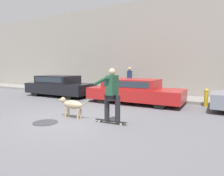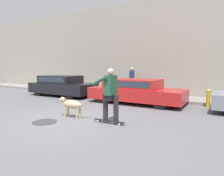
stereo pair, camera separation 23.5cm
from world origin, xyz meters
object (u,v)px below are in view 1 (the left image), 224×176
at_px(parked_car_0, 60,86).
at_px(parked_car_1, 134,91).
at_px(fire_hydrant, 206,97).
at_px(dog, 72,105).
at_px(pedestrian_with_bag, 130,79).
at_px(skateboarder, 112,93).

bearing_deg(parked_car_0, parked_car_1, -0.95).
relative_size(parked_car_0, fire_hydrant, 5.14).
relative_size(dog, pedestrian_with_bag, 0.77).
relative_size(parked_car_1, pedestrian_with_bag, 2.85).
distance_m(dog, skateboarder, 1.64).
relative_size(skateboarder, fire_hydrant, 3.05).
xyz_separation_m(parked_car_1, dog, (-0.79, -3.69, -0.13)).
bearing_deg(parked_car_0, skateboarder, -33.62).
height_order(skateboarder, pedestrian_with_bag, pedestrian_with_bag).
bearing_deg(parked_car_0, fire_hydrant, 4.32).
relative_size(parked_car_0, parked_car_1, 0.90).
distance_m(parked_car_1, dog, 3.77).
bearing_deg(fire_hydrant, skateboarder, -118.42).
distance_m(parked_car_0, dog, 5.52).
height_order(parked_car_1, skateboarder, skateboarder).
bearing_deg(dog, fire_hydrant, -133.02).
bearing_deg(parked_car_1, dog, -103.00).
xyz_separation_m(parked_car_0, fire_hydrant, (8.03, 0.74, -0.19)).
relative_size(dog, fire_hydrant, 1.54).
distance_m(dog, fire_hydrant, 5.92).
xyz_separation_m(dog, fire_hydrant, (3.93, 4.43, -0.04)).
relative_size(skateboarder, pedestrian_with_bag, 1.52).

